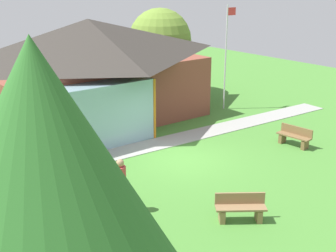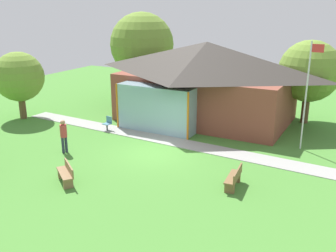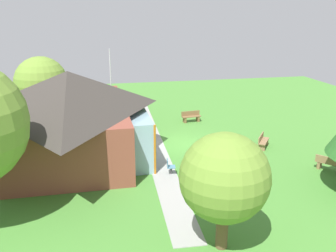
{
  "view_description": "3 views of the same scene",
  "coord_description": "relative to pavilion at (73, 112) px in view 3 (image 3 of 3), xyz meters",
  "views": [
    {
      "loc": [
        -10.52,
        -12.79,
        6.88
      ],
      "look_at": [
        0.1,
        1.02,
        1.08
      ],
      "focal_mm": 47.41,
      "sensor_mm": 36.0,
      "label": 1
    },
    {
      "loc": [
        9.24,
        -15.97,
        7.28
      ],
      "look_at": [
        -0.21,
        1.65,
        0.96
      ],
      "focal_mm": 41.16,
      "sensor_mm": 36.0,
      "label": 2
    },
    {
      "loc": [
        -22.21,
        5.67,
        8.39
      ],
      "look_at": [
        -0.51,
        1.1,
        1.46
      ],
      "focal_mm": 39.87,
      "sensor_mm": 36.0,
      "label": 3
    }
  ],
  "objects": [
    {
      "name": "footpath",
      "position": [
        0.31,
        -4.9,
        -2.6
      ],
      "size": [
        21.71,
        2.35,
        0.03
      ],
      "primitive_type": "cube",
      "rotation": [
        0.0,
        0.0,
        -0.05
      ],
      "color": "#999993",
      "rests_on": "ground_plane"
    },
    {
      "name": "ground_plane",
      "position": [
        0.31,
        -6.8,
        -2.62
      ],
      "size": [
        44.0,
        44.0,
        0.0
      ],
      "primitive_type": "plane",
      "color": "#478433"
    },
    {
      "name": "flagpole",
      "position": [
        6.75,
        -2.65,
        0.48
      ],
      "size": [
        0.64,
        0.08,
        5.61
      ],
      "color": "silver",
      "rests_on": "ground_plane"
    },
    {
      "name": "bench_mid_right",
      "position": [
        5.1,
        -8.65,
        -2.22
      ],
      "size": [
        0.6,
        1.54,
        0.84
      ],
      "rotation": [
        0.0,
        0.0,
        1.68
      ],
      "color": "brown",
      "rests_on": "ground_plane"
    },
    {
      "name": "bench_front_left",
      "position": [
        -5.47,
        -13.55,
        -2.22
      ],
      "size": [
        1.44,
        1.29,
        0.84
      ],
      "rotation": [
        0.0,
        0.0,
        3.83
      ],
      "color": "olive",
      "rests_on": "ground_plane"
    },
    {
      "name": "bench_front_center",
      "position": [
        -1.35,
        -11.6,
        -2.22
      ],
      "size": [
        1.47,
        1.24,
        0.84
      ],
      "rotation": [
        0.0,
        0.0,
        2.52
      ],
      "color": "olive",
      "rests_on": "ground_plane"
    },
    {
      "name": "tree_behind_pavilion_right",
      "position": [
        6.06,
        2.36,
        0.7
      ],
      "size": [
        3.83,
        3.83,
        5.25
      ],
      "color": "brown",
      "rests_on": "ground_plane"
    },
    {
      "name": "visitor_strolling_lawn",
      "position": [
        -3.86,
        -8.97,
        -1.6
      ],
      "size": [
        0.34,
        0.34,
        1.74
      ],
      "rotation": [
        0.0,
        0.0,
        4.39
      ],
      "color": "#2D3347",
      "rests_on": "ground_plane"
    },
    {
      "name": "tree_west_hedge",
      "position": [
        -10.71,
        -5.49,
        0.17
      ],
      "size": [
        3.22,
        3.22,
        4.42
      ],
      "color": "brown",
      "rests_on": "ground_plane"
    },
    {
      "name": "patio_chair_west",
      "position": [
        -4.11,
        -4.98,
        -2.2
      ],
      "size": [
        0.5,
        0.5,
        0.86
      ],
      "rotation": [
        0.0,
        0.0,
        3.0
      ],
      "color": "teal",
      "rests_on": "ground_plane"
    },
    {
      "name": "pavilion",
      "position": [
        0.0,
        0.0,
        0.0
      ],
      "size": [
        11.58,
        8.09,
        5.05
      ],
      "color": "brown",
      "rests_on": "ground_plane"
    }
  ]
}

